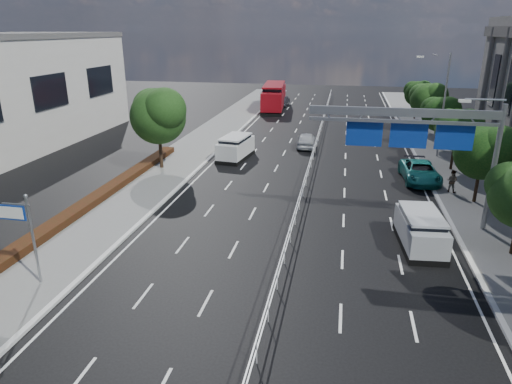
# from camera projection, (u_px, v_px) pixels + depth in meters

# --- Properties ---
(ground) EXTENTS (160.00, 160.00, 0.00)m
(ground) POSITION_uv_depth(u_px,v_px,m) (271.00, 310.00, 18.68)
(ground) COLOR black
(ground) RESTS_ON ground
(sidewalk_near) EXTENTS (5.00, 140.00, 0.14)m
(sidewalk_near) POSITION_uv_depth(u_px,v_px,m) (22.00, 281.00, 20.71)
(sidewalk_near) COLOR slate
(sidewalk_near) RESTS_ON ground
(kerb_near) EXTENTS (0.25, 140.00, 0.15)m
(kerb_near) POSITION_uv_depth(u_px,v_px,m) (72.00, 286.00, 20.26)
(kerb_near) COLOR silver
(kerb_near) RESTS_ON ground
(kerb_far) EXTENTS (0.25, 140.00, 0.15)m
(kerb_far) POSITION_uv_depth(u_px,v_px,m) (509.00, 335.00, 17.05)
(kerb_far) COLOR silver
(kerb_far) RESTS_ON ground
(median_fence) EXTENTS (0.05, 85.00, 1.02)m
(median_fence) POSITION_uv_depth(u_px,v_px,m) (313.00, 156.00, 39.29)
(median_fence) COLOR silver
(median_fence) RESTS_ON ground
(hedge_near) EXTENTS (1.00, 36.00, 0.44)m
(hedge_near) POSITION_uv_depth(u_px,v_px,m) (51.00, 228.00, 25.56)
(hedge_near) COLOR black
(hedge_near) RESTS_ON sidewalk_near
(toilet_sign) EXTENTS (1.62, 0.18, 4.34)m
(toilet_sign) POSITION_uv_depth(u_px,v_px,m) (21.00, 224.00, 19.64)
(toilet_sign) COLOR gray
(toilet_sign) RESTS_ON ground
(overhead_gantry) EXTENTS (10.24, 0.38, 7.45)m
(overhead_gantry) POSITION_uv_depth(u_px,v_px,m) (423.00, 131.00, 24.87)
(overhead_gantry) COLOR gray
(overhead_gantry) RESTS_ON ground
(streetlight_far) EXTENTS (2.78, 2.40, 9.00)m
(streetlight_far) POSITION_uv_depth(u_px,v_px,m) (441.00, 99.00, 39.07)
(streetlight_far) COLOR gray
(streetlight_far) RESTS_ON ground
(near_tree_back) EXTENTS (4.84, 4.51, 6.69)m
(near_tree_back) POSITION_uv_depth(u_px,v_px,m) (158.00, 113.00, 35.86)
(near_tree_back) COLOR black
(near_tree_back) RESTS_ON ground
(far_tree_d) EXTENTS (3.85, 3.59, 5.34)m
(far_tree_d) POSITION_uv_depth(u_px,v_px,m) (484.00, 149.00, 28.80)
(far_tree_d) COLOR black
(far_tree_d) RESTS_ON ground
(far_tree_e) EXTENTS (3.63, 3.38, 5.13)m
(far_tree_e) POSITION_uv_depth(u_px,v_px,m) (457.00, 127.00, 35.78)
(far_tree_e) COLOR black
(far_tree_e) RESTS_ON ground
(far_tree_f) EXTENTS (3.52, 3.28, 5.02)m
(far_tree_f) POSITION_uv_depth(u_px,v_px,m) (440.00, 112.00, 42.73)
(far_tree_f) COLOR black
(far_tree_f) RESTS_ON ground
(far_tree_g) EXTENTS (3.96, 3.69, 5.45)m
(far_tree_g) POSITION_uv_depth(u_px,v_px,m) (428.00, 98.00, 49.57)
(far_tree_g) COLOR black
(far_tree_g) RESTS_ON ground
(far_tree_h) EXTENTS (3.41, 3.18, 4.91)m
(far_tree_h) POSITION_uv_depth(u_px,v_px,m) (418.00, 92.00, 56.61)
(far_tree_h) COLOR black
(far_tree_h) RESTS_ON ground
(white_minivan) EXTENTS (2.63, 4.94, 2.05)m
(white_minivan) POSITION_uv_depth(u_px,v_px,m) (235.00, 148.00, 40.11)
(white_minivan) COLOR black
(white_minivan) RESTS_ON ground
(red_bus) EXTENTS (3.83, 12.10, 3.56)m
(red_bus) POSITION_uv_depth(u_px,v_px,m) (274.00, 96.00, 64.58)
(red_bus) COLOR black
(red_bus) RESTS_ON ground
(near_car_silver) EXTENTS (1.89, 4.32, 1.45)m
(near_car_silver) POSITION_uv_depth(u_px,v_px,m) (306.00, 140.00, 44.05)
(near_car_silver) COLOR #B2B5BA
(near_car_silver) RESTS_ON ground
(near_car_dark) EXTENTS (1.77, 4.54, 1.48)m
(near_car_dark) POSITION_uv_depth(u_px,v_px,m) (282.00, 101.00, 67.41)
(near_car_dark) COLOR black
(near_car_dark) RESTS_ON ground
(silver_minivan) EXTENTS (2.32, 4.72, 1.90)m
(silver_minivan) POSITION_uv_depth(u_px,v_px,m) (420.00, 230.00, 23.88)
(silver_minivan) COLOR black
(silver_minivan) RESTS_ON ground
(parked_car_teal) EXTENTS (2.78, 5.47, 1.48)m
(parked_car_teal) POSITION_uv_depth(u_px,v_px,m) (420.00, 172.00, 34.22)
(parked_car_teal) COLOR #18706B
(parked_car_teal) RESTS_ON ground
(parked_car_dark) EXTENTS (2.20, 4.81, 1.36)m
(parked_car_dark) POSITION_uv_depth(u_px,v_px,m) (419.00, 171.00, 34.52)
(parked_car_dark) COLOR black
(parked_car_dark) RESTS_ON ground
(pedestrian_b) EXTENTS (0.97, 0.91, 1.58)m
(pedestrian_b) POSITION_uv_depth(u_px,v_px,m) (452.00, 181.00, 31.56)
(pedestrian_b) COLOR gray
(pedestrian_b) RESTS_ON sidewalk_far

